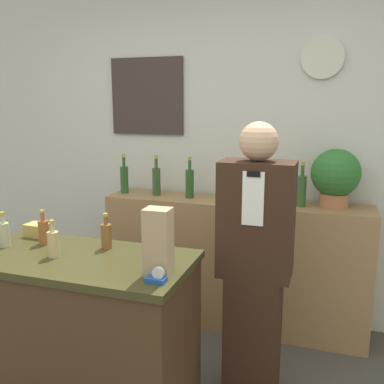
{
  "coord_description": "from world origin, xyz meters",
  "views": [
    {
      "loc": [
        0.87,
        -1.29,
        1.71
      ],
      "look_at": [
        0.06,
        1.14,
        1.17
      ],
      "focal_mm": 40.0,
      "sensor_mm": 36.0,
      "label": 1
    }
  ],
  "objects_px": {
    "shopkeeper": "(255,265)",
    "paper_bag": "(158,242)",
    "potted_plant": "(336,175)",
    "tape_dispenser": "(157,277)"
  },
  "relations": [
    {
      "from": "shopkeeper",
      "to": "potted_plant",
      "type": "xyz_separation_m",
      "value": [
        0.41,
        0.79,
        0.41
      ]
    },
    {
      "from": "tape_dispenser",
      "to": "potted_plant",
      "type": "bearing_deg",
      "value": 62.6
    },
    {
      "from": "shopkeeper",
      "to": "paper_bag",
      "type": "distance_m",
      "value": 0.72
    },
    {
      "from": "potted_plant",
      "to": "shopkeeper",
      "type": "bearing_deg",
      "value": -117.25
    },
    {
      "from": "shopkeeper",
      "to": "paper_bag",
      "type": "height_order",
      "value": "shopkeeper"
    },
    {
      "from": "shopkeeper",
      "to": "tape_dispenser",
      "type": "xyz_separation_m",
      "value": [
        -0.33,
        -0.63,
        0.14
      ]
    },
    {
      "from": "shopkeeper",
      "to": "potted_plant",
      "type": "height_order",
      "value": "shopkeeper"
    },
    {
      "from": "paper_bag",
      "to": "potted_plant",
      "type": "bearing_deg",
      "value": 60.45
    },
    {
      "from": "tape_dispenser",
      "to": "paper_bag",
      "type": "bearing_deg",
      "value": 106.89
    },
    {
      "from": "shopkeeper",
      "to": "potted_plant",
      "type": "distance_m",
      "value": 0.98
    }
  ]
}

